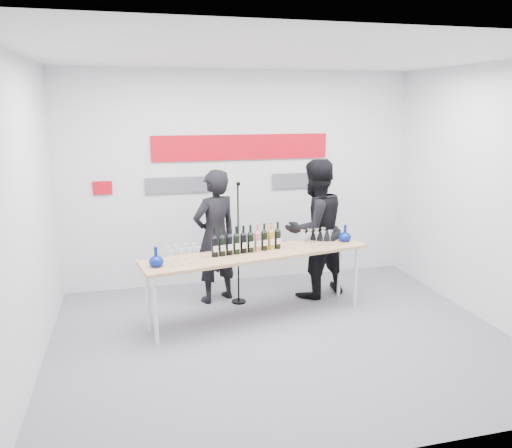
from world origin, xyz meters
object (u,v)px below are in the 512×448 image
object	(u,v)px
presenter_left	(215,237)
presenter_right	(314,229)
mic_stand	(239,267)
tasting_table	(258,257)

from	to	relation	value
presenter_left	presenter_right	size ratio (longest dim) A/B	0.94
presenter_right	mic_stand	bearing A→B (deg)	-17.14
presenter_right	mic_stand	xyz separation A→B (m)	(-1.04, -0.03, -0.44)
tasting_table	presenter_left	distance (m)	0.80
tasting_table	presenter_right	bearing A→B (deg)	20.52
presenter_right	presenter_left	bearing A→B (deg)	-24.25
presenter_right	mic_stand	distance (m)	1.13
tasting_table	presenter_right	size ratio (longest dim) A/B	1.52
presenter_left	mic_stand	bearing A→B (deg)	125.69
tasting_table	mic_stand	distance (m)	0.61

